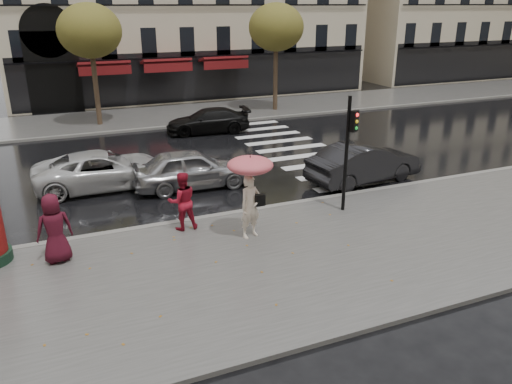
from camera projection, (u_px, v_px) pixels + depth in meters
name	position (u px, v px, depth m)	size (l,w,h in m)	color
ground	(252.00, 259.00, 13.68)	(160.00, 160.00, 0.00)	black
near_sidewalk	(260.00, 265.00, 13.23)	(90.00, 7.00, 0.12)	#474744
far_sidewalk	(133.00, 119.00, 30.05)	(90.00, 6.00, 0.12)	#474744
near_kerb	(217.00, 216.00, 16.24)	(90.00, 0.25, 0.14)	slate
far_kerb	(142.00, 129.00, 27.45)	(90.00, 0.25, 0.14)	slate
zebra_crossing	(292.00, 148.00, 24.13)	(3.60, 11.75, 0.01)	silver
tree_far_left	(90.00, 31.00, 26.65)	(3.40, 3.40, 6.64)	#38281C
tree_far_right	(276.00, 28.00, 30.63)	(3.40, 3.40, 6.64)	#38281C
woman_umbrella	(250.00, 183.00, 14.16)	(1.31, 1.31, 2.51)	#F6E1CA
woman_red	(182.00, 201.00, 14.92)	(0.88, 0.68, 1.80)	maroon
man_burgundy	(54.00, 229.00, 13.00)	(0.92, 0.60, 1.89)	#460E1C
traffic_light	(349.00, 143.00, 15.78)	(0.29, 0.37, 3.79)	black
car_silver	(191.00, 169.00, 18.73)	(1.77, 4.40, 1.50)	#9E9FA3
car_darkgrey	(364.00, 163.00, 19.35)	(1.62, 4.65, 1.53)	black
car_white	(103.00, 170.00, 18.75)	(2.31, 5.02, 1.39)	beige
car_black	(208.00, 121.00, 26.84)	(1.81, 4.46, 1.29)	black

